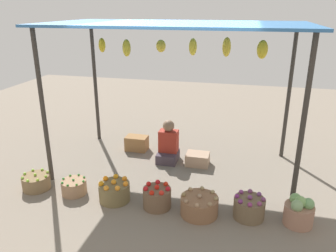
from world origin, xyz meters
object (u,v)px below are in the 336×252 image
(basket_oranges, at_px, (114,191))
(wooden_crate_near_vendor, at_px, (137,143))
(basket_purple_onions, at_px, (249,208))
(basket_limes, at_px, (36,182))
(basket_red_tomatoes, at_px, (157,197))
(vendor_person, at_px, (168,146))
(basket_green_chilies, at_px, (74,187))
(basket_cabbages, at_px, (299,212))
(basket_potatoes, at_px, (199,206))
(wooden_crate_stacked_rear, at_px, (198,159))

(basket_oranges, distance_m, wooden_crate_near_vendor, 1.83)
(basket_purple_onions, bearing_deg, basket_limes, -179.77)
(basket_red_tomatoes, height_order, wooden_crate_near_vendor, basket_red_tomatoes)
(vendor_person, xyz_separation_m, basket_limes, (-1.77, -1.47, -0.19))
(basket_green_chilies, bearing_deg, basket_red_tomatoes, -2.20)
(vendor_person, xyz_separation_m, basket_cabbages, (2.10, -1.46, -0.11))
(basket_cabbages, bearing_deg, basket_red_tomatoes, -178.40)
(basket_green_chilies, bearing_deg, basket_limes, -179.33)
(vendor_person, distance_m, basket_purple_onions, 2.08)
(wooden_crate_near_vendor, bearing_deg, basket_red_tomatoes, -63.23)
(basket_potatoes, distance_m, wooden_crate_stacked_rear, 1.53)
(basket_cabbages, relative_size, wooden_crate_stacked_rear, 1.01)
(vendor_person, relative_size, basket_green_chilies, 2.07)
(basket_red_tomatoes, height_order, basket_potatoes, basket_red_tomatoes)
(basket_purple_onions, xyz_separation_m, wooden_crate_stacked_rear, (-0.92, 1.41, -0.04))
(vendor_person, relative_size, basket_oranges, 1.72)
(basket_oranges, xyz_separation_m, basket_red_tomatoes, (0.66, -0.02, 0.01))
(basket_limes, xyz_separation_m, wooden_crate_stacked_rear, (2.32, 1.43, -0.01))
(basket_green_chilies, bearing_deg, wooden_crate_near_vendor, 77.38)
(basket_green_chilies, distance_m, basket_red_tomatoes, 1.33)
(basket_cabbages, distance_m, wooden_crate_stacked_rear, 2.10)
(basket_oranges, height_order, basket_potatoes, basket_oranges)
(basket_potatoes, xyz_separation_m, basket_cabbages, (1.29, 0.09, 0.05))
(basket_limes, height_order, basket_purple_onions, basket_purple_onions)
(basket_purple_onions, height_order, wooden_crate_stacked_rear, basket_purple_onions)
(vendor_person, bearing_deg, basket_limes, -140.27)
(basket_limes, height_order, wooden_crate_near_vendor, wooden_crate_near_vendor)
(basket_cabbages, xyz_separation_m, wooden_crate_stacked_rear, (-1.55, 1.42, -0.08))
(wooden_crate_stacked_rear, bearing_deg, basket_green_chilies, -139.72)
(wooden_crate_near_vendor, distance_m, wooden_crate_stacked_rear, 1.33)
(basket_oranges, bearing_deg, vendor_person, 73.13)
(wooden_crate_near_vendor, bearing_deg, basket_limes, -120.28)
(wooden_crate_stacked_rear, bearing_deg, vendor_person, 175.55)
(basket_oranges, bearing_deg, basket_red_tomatoes, -1.99)
(basket_potatoes, bearing_deg, wooden_crate_near_vendor, 129.40)
(vendor_person, distance_m, basket_red_tomatoes, 1.53)
(wooden_crate_stacked_rear, bearing_deg, wooden_crate_near_vendor, 164.00)
(vendor_person, distance_m, basket_limes, 2.31)
(basket_red_tomatoes, distance_m, basket_potatoes, 0.61)
(basket_green_chilies, xyz_separation_m, basket_red_tomatoes, (1.33, -0.05, 0.04))
(basket_limes, relative_size, basket_red_tomatoes, 1.07)
(basket_green_chilies, bearing_deg, basket_potatoes, -2.50)
(basket_purple_onions, distance_m, wooden_crate_near_vendor, 2.83)
(vendor_person, xyz_separation_m, basket_purple_onions, (1.47, -1.46, -0.15))
(basket_potatoes, xyz_separation_m, wooden_crate_near_vendor, (-1.54, 1.87, 0.01))
(basket_purple_onions, relative_size, wooden_crate_near_vendor, 0.99)
(vendor_person, relative_size, basket_limes, 1.83)
(basket_purple_onions, bearing_deg, basket_red_tomatoes, -177.45)
(basket_limes, xyz_separation_m, basket_cabbages, (3.87, 0.01, 0.07))
(basket_limes, relative_size, basket_purple_onions, 1.02)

